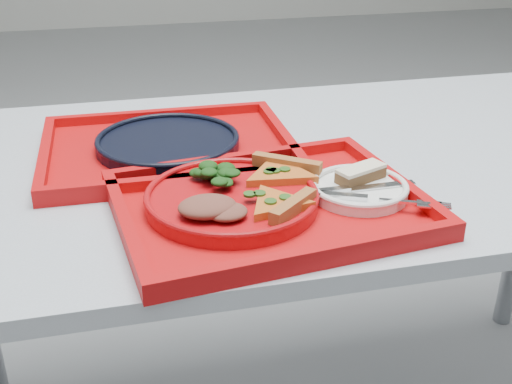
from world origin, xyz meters
TOP-DOWN VIEW (x-y plane):
  - table at (0.00, 0.00)m, footprint 1.60×0.80m
  - tray_main at (-0.15, -0.21)m, footprint 0.49×0.40m
  - tray_far at (-0.28, 0.06)m, footprint 0.45×0.35m
  - dinner_plate at (-0.21, -0.20)m, footprint 0.26×0.26m
  - side_plate at (-0.01, -0.21)m, footprint 0.15×0.15m
  - navy_plate at (-0.28, 0.06)m, footprint 0.26×0.26m
  - pizza_slice_a at (-0.15, -0.25)m, footprint 0.15×0.15m
  - pizza_slice_b at (-0.12, -0.15)m, footprint 0.17×0.17m
  - salad_heap at (-0.23, -0.16)m, footprint 0.08×0.07m
  - meat_portion at (-0.25, -0.25)m, footprint 0.08×0.07m
  - dessert_bar at (0.00, -0.19)m, footprint 0.09×0.06m
  - knife at (-0.01, -0.22)m, footprint 0.19×0.02m
  - fork at (-0.00, -0.26)m, footprint 0.18×0.10m

SIDE VIEW (x-z plane):
  - table at x=0.00m, z-range 0.30..1.05m
  - tray_main at x=-0.15m, z-range 0.75..0.76m
  - tray_far at x=-0.28m, z-range 0.75..0.76m
  - side_plate at x=-0.01m, z-range 0.76..0.78m
  - navy_plate at x=-0.28m, z-range 0.76..0.78m
  - dinner_plate at x=-0.21m, z-range 0.76..0.78m
  - knife at x=-0.01m, z-range 0.78..0.78m
  - fork at x=0.00m, z-range 0.78..0.78m
  - dessert_bar at x=0.00m, z-range 0.78..0.80m
  - pizza_slice_a at x=-0.15m, z-range 0.78..0.80m
  - pizza_slice_b at x=-0.12m, z-range 0.78..0.80m
  - meat_portion at x=-0.25m, z-range 0.78..0.81m
  - salad_heap at x=-0.23m, z-range 0.78..0.82m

